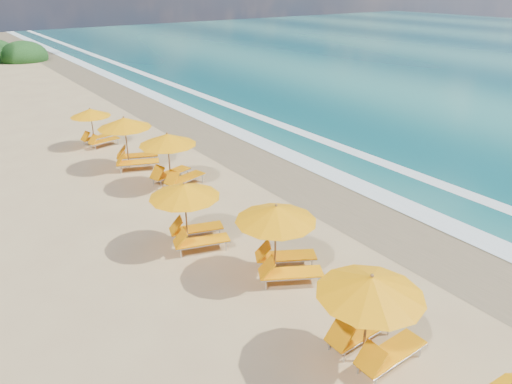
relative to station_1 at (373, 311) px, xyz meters
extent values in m
plane|color=tan|center=(1.79, 7.05, -1.36)|extent=(160.00, 160.00, 0.00)
cube|color=#8C7753|center=(5.79, 7.05, -1.35)|extent=(4.00, 160.00, 0.01)
cube|color=white|center=(7.29, 7.05, -1.33)|extent=(1.20, 160.00, 0.01)
cube|color=white|center=(10.29, 7.05, -1.34)|extent=(0.80, 160.00, 0.01)
cylinder|color=olive|center=(-0.19, 0.00, -0.20)|extent=(0.06, 0.06, 2.32)
cone|color=#FF9B05|center=(-0.19, 0.00, 0.77)|extent=(2.42, 2.42, 0.47)
sphere|color=olive|center=(-0.19, 0.00, 1.02)|extent=(0.08, 0.08, 0.08)
cylinder|color=olive|center=(0.27, 3.93, -0.22)|extent=(0.06, 0.06, 2.29)
cone|color=#FF9B05|center=(0.27, 3.93, 0.73)|extent=(3.20, 3.20, 0.46)
sphere|color=olive|center=(0.27, 3.93, 0.99)|extent=(0.08, 0.08, 0.08)
cylinder|color=olive|center=(-1.05, 6.98, -0.25)|extent=(0.06, 0.06, 2.21)
cone|color=#FF9B05|center=(-1.05, 6.98, 0.67)|extent=(2.86, 2.86, 0.44)
sphere|color=olive|center=(-1.05, 6.98, 0.91)|extent=(0.08, 0.08, 0.08)
cylinder|color=olive|center=(0.69, 11.81, -0.20)|extent=(0.06, 0.06, 2.31)
cone|color=#FF9B05|center=(0.69, 11.81, 0.76)|extent=(2.91, 2.91, 0.46)
sphere|color=olive|center=(0.69, 11.81, 1.02)|extent=(0.08, 0.08, 0.08)
cylinder|color=olive|center=(0.08, 15.02, -0.17)|extent=(0.06, 0.06, 2.37)
cone|color=#FF9B05|center=(0.08, 15.02, 0.81)|extent=(3.16, 3.16, 0.48)
sphere|color=olive|center=(0.08, 15.02, 1.08)|extent=(0.08, 0.08, 0.08)
cylinder|color=olive|center=(-0.25, 19.00, -0.36)|extent=(0.05, 0.05, 2.00)
cone|color=#FF9B05|center=(-0.25, 19.00, 0.47)|extent=(2.40, 2.40, 0.40)
sphere|color=olive|center=(-0.25, 19.00, 0.70)|extent=(0.07, 0.07, 0.07)
ellipsoid|color=#163D14|center=(2.79, 52.05, -0.87)|extent=(5.00, 5.00, 3.25)
camera|label=1|loc=(-7.03, -5.37, 6.76)|focal=32.95mm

